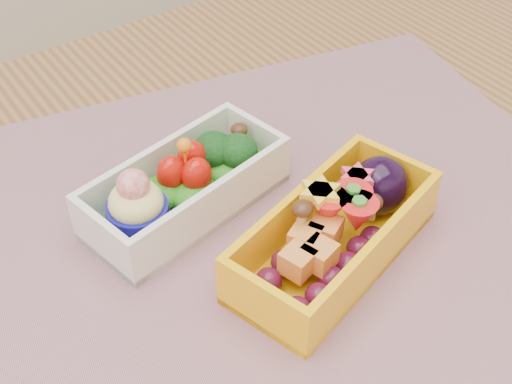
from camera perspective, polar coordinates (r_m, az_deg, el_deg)
table at (r=0.65m, az=3.09°, el=-9.66°), size 1.20×0.80×0.75m
placemat at (r=0.58m, az=-0.33°, el=-3.38°), size 0.68×0.57×0.00m
bento_white at (r=0.58m, az=-5.86°, el=0.44°), size 0.19×0.11×0.07m
bento_yellow at (r=0.54m, az=6.71°, el=-3.17°), size 0.20×0.13×0.06m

